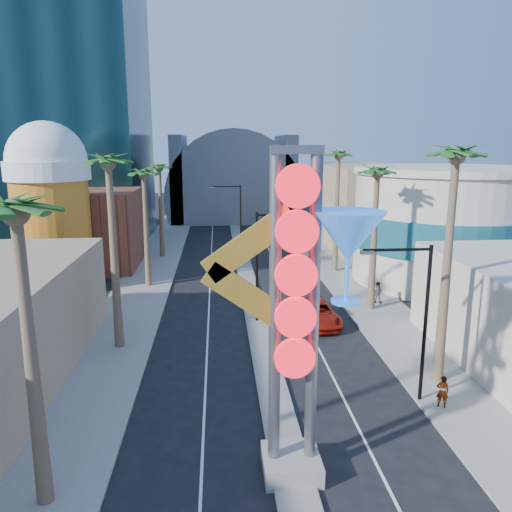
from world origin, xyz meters
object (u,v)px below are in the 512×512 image
Objects in this scene: red_pickup at (316,313)px; pedestrian_a at (443,391)px; pedestrian_b at (377,292)px; neon_sign at (317,294)px.

pedestrian_a reaches higher than red_pickup.
red_pickup is at bearing 59.23° from pedestrian_b.
pedestrian_a is at bearing -77.45° from red_pickup.
red_pickup is 3.55× the size of pedestrian_a.
pedestrian_a is 16.28m from pedestrian_b.
pedestrian_b reaches higher than pedestrian_a.
neon_sign reaches higher than pedestrian_a.
neon_sign is at bearing -106.25° from red_pickup.
neon_sign is at bearing 48.51° from pedestrian_a.
red_pickup is at bearing 78.37° from neon_sign.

